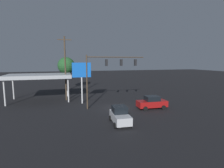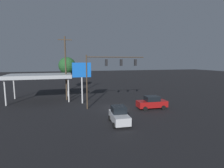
# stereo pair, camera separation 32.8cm
# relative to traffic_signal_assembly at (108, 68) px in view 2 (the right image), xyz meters

# --- Properties ---
(ground_plane) EXTENTS (200.00, 200.00, 0.00)m
(ground_plane) POSITION_rel_traffic_signal_assembly_xyz_m (-0.95, 0.71, -5.98)
(ground_plane) COLOR black
(traffic_signal_assembly) EXTENTS (9.03, 0.43, 7.96)m
(traffic_signal_assembly) POSITION_rel_traffic_signal_assembly_xyz_m (0.00, 0.00, 0.00)
(traffic_signal_assembly) COLOR #473828
(traffic_signal_assembly) RESTS_ON ground
(utility_pole) EXTENTS (2.40, 0.26, 11.38)m
(utility_pole) POSITION_rel_traffic_signal_assembly_xyz_m (6.07, -7.02, -0.00)
(utility_pole) COLOR #473828
(utility_pole) RESTS_ON ground
(gas_station_canopy) EXTENTS (10.95, 6.53, 4.73)m
(gas_station_canopy) POSITION_rel_traffic_signal_assembly_xyz_m (10.62, -7.92, -1.61)
(gas_station_canopy) COLOR #B2B7BC
(gas_station_canopy) RESTS_ON ground
(price_sign) EXTENTS (3.07, 0.27, 6.83)m
(price_sign) POSITION_rel_traffic_signal_assembly_xyz_m (3.57, -3.71, -0.75)
(price_sign) COLOR silver
(price_sign) RESTS_ON ground
(sedan_far) EXTENTS (4.48, 2.22, 1.93)m
(sedan_far) POSITION_rel_traffic_signal_assembly_xyz_m (-6.05, 2.52, -5.03)
(sedan_far) COLOR maroon
(sedan_far) RESTS_ON ground
(hatchback_crossing) EXTENTS (2.14, 3.89, 1.97)m
(hatchback_crossing) POSITION_rel_traffic_signal_assembly_xyz_m (0.52, 7.11, -5.04)
(hatchback_crossing) COLOR silver
(hatchback_crossing) RESTS_ON ground
(street_tree) EXTENTS (4.04, 4.04, 8.00)m
(street_tree) POSITION_rel_traffic_signal_assembly_xyz_m (5.63, -18.06, -0.03)
(street_tree) COLOR #4C331E
(street_tree) RESTS_ON ground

